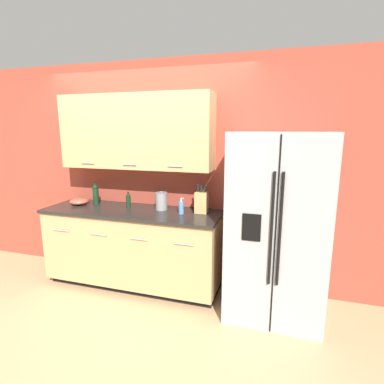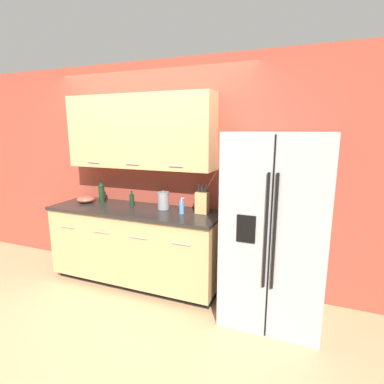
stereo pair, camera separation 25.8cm
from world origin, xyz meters
name	(u,v)px [view 2 (the right image)]	position (x,y,z in m)	size (l,w,h in m)	color
ground_plane	(108,313)	(0.00, 0.00, 0.00)	(14.00, 14.00, 0.00)	tan
wall_back	(149,162)	(-0.02, 0.96, 1.43)	(10.00, 0.39, 2.60)	#993D2D
counter_unit	(136,245)	(-0.06, 0.66, 0.47)	(2.05, 0.64, 0.92)	black
refrigerator	(275,228)	(1.53, 0.59, 0.90)	(0.90, 0.79, 1.80)	#9E9EA0
knife_block	(202,202)	(0.73, 0.77, 1.05)	(0.13, 0.11, 0.33)	tan
wine_bottle	(102,192)	(-0.60, 0.77, 1.05)	(0.07, 0.07, 0.28)	black
soap_dispenser	(182,207)	(0.53, 0.66, 1.00)	(0.06, 0.06, 0.18)	#4C7FB2
oil_bottle	(132,199)	(-0.15, 0.74, 1.01)	(0.05, 0.05, 0.18)	black
steel_canister	(163,200)	(0.26, 0.76, 1.02)	(0.14, 0.14, 0.22)	gray
mixing_bowl	(86,199)	(-0.79, 0.70, 0.97)	(0.22, 0.22, 0.08)	#B24C38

